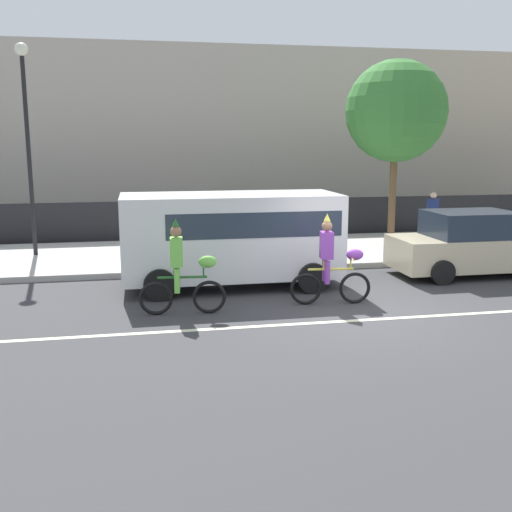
{
  "coord_description": "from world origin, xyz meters",
  "views": [
    {
      "loc": [
        -4.26,
        -10.93,
        3.38
      ],
      "look_at": [
        -1.88,
        1.2,
        1.0
      ],
      "focal_mm": 42.0,
      "sensor_mm": 36.0,
      "label": 1
    }
  ],
  "objects_px": {
    "street_lamp_post": "(26,119)",
    "pedestrian_onlooker": "(432,216)",
    "parked_car_beige": "(472,245)",
    "parade_cyclist_lime": "(183,273)",
    "parade_cyclist_purple": "(332,265)",
    "parked_van_white": "(234,233)"
  },
  "relations": [
    {
      "from": "parked_van_white",
      "to": "parade_cyclist_lime",
      "type": "bearing_deg",
      "value": -122.65
    },
    {
      "from": "street_lamp_post",
      "to": "pedestrian_onlooker",
      "type": "height_order",
      "value": "street_lamp_post"
    },
    {
      "from": "parade_cyclist_lime",
      "to": "pedestrian_onlooker",
      "type": "relative_size",
      "value": 1.19
    },
    {
      "from": "street_lamp_post",
      "to": "pedestrian_onlooker",
      "type": "distance_m",
      "value": 12.61
    },
    {
      "from": "parked_van_white",
      "to": "pedestrian_onlooker",
      "type": "bearing_deg",
      "value": 29.88
    },
    {
      "from": "parked_car_beige",
      "to": "parade_cyclist_lime",
      "type": "bearing_deg",
      "value": -163.9
    },
    {
      "from": "parade_cyclist_purple",
      "to": "pedestrian_onlooker",
      "type": "bearing_deg",
      "value": 48.37
    },
    {
      "from": "parade_cyclist_lime",
      "to": "street_lamp_post",
      "type": "bearing_deg",
      "value": 120.58
    },
    {
      "from": "parade_cyclist_lime",
      "to": "parked_car_beige",
      "type": "xyz_separation_m",
      "value": [
        7.5,
        2.16,
        -0.06
      ]
    },
    {
      "from": "parade_cyclist_lime",
      "to": "pedestrian_onlooker",
      "type": "xyz_separation_m",
      "value": [
        8.47,
        6.21,
        0.17
      ]
    },
    {
      "from": "parade_cyclist_lime",
      "to": "street_lamp_post",
      "type": "height_order",
      "value": "street_lamp_post"
    },
    {
      "from": "parade_cyclist_purple",
      "to": "pedestrian_onlooker",
      "type": "relative_size",
      "value": 1.19
    },
    {
      "from": "parked_van_white",
      "to": "parade_cyclist_purple",
      "type": "bearing_deg",
      "value": -48.2
    },
    {
      "from": "parked_van_white",
      "to": "street_lamp_post",
      "type": "relative_size",
      "value": 0.85
    },
    {
      "from": "parade_cyclist_purple",
      "to": "street_lamp_post",
      "type": "distance_m",
      "value": 9.81
    },
    {
      "from": "parade_cyclist_purple",
      "to": "parked_car_beige",
      "type": "relative_size",
      "value": 0.47
    },
    {
      "from": "parade_cyclist_purple",
      "to": "parked_car_beige",
      "type": "xyz_separation_m",
      "value": [
        4.39,
        2.0,
        -0.06
      ]
    },
    {
      "from": "parade_cyclist_lime",
      "to": "parked_van_white",
      "type": "bearing_deg",
      "value": 57.35
    },
    {
      "from": "parade_cyclist_purple",
      "to": "pedestrian_onlooker",
      "type": "xyz_separation_m",
      "value": [
        5.37,
        6.04,
        0.17
      ]
    },
    {
      "from": "parade_cyclist_purple",
      "to": "parked_car_beige",
      "type": "height_order",
      "value": "parade_cyclist_purple"
    },
    {
      "from": "parked_van_white",
      "to": "pedestrian_onlooker",
      "type": "xyz_separation_m",
      "value": [
        7.12,
        4.09,
        -0.27
      ]
    },
    {
      "from": "parked_van_white",
      "to": "street_lamp_post",
      "type": "distance_m",
      "value": 7.22
    }
  ]
}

